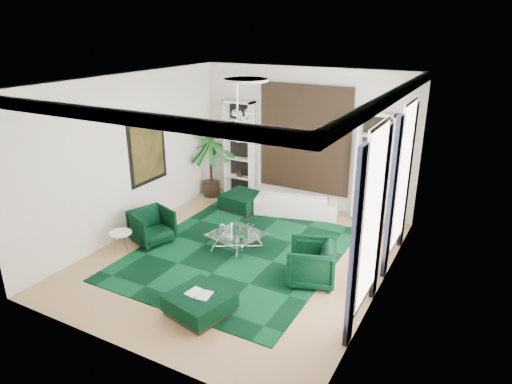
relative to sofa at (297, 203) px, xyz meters
The scene contains 30 objects.
floor 2.80m from the sofa, 92.51° to the right, with size 6.00×7.00×0.02m, color tan.
ceiling 4.47m from the sofa, 92.51° to the right, with size 6.00×7.00×0.02m, color white.
wall_back 1.75m from the sofa, 99.48° to the left, with size 6.00×0.02×3.80m, color silver.
wall_front 6.49m from the sofa, 91.11° to the right, with size 6.00×0.02×3.80m, color silver.
wall_left 4.48m from the sofa, 138.40° to the right, with size 0.02×7.00×3.80m, color silver.
wall_right 4.31m from the sofa, 43.91° to the right, with size 0.02×7.00×3.80m, color silver.
crown_molding 4.38m from the sofa, 92.51° to the right, with size 6.00×7.00×0.18m, color white, non-canonical shape.
ceiling_medallion 4.25m from the sofa, 92.81° to the right, with size 0.90×0.90×0.05m, color white.
tapestry 1.73m from the sofa, 100.16° to the left, with size 2.50×0.06×2.80m, color black.
shelving_left 2.40m from the sofa, 165.67° to the left, with size 0.90×0.38×2.80m, color white, non-canonical shape.
shelving_right 2.19m from the sofa, 16.14° to the left, with size 0.90×0.38×2.80m, color white, non-canonical shape.
painting 4.08m from the sofa, 144.80° to the right, with size 0.04×1.30×1.60m, color black.
window_near 4.93m from the sofa, 52.07° to the right, with size 0.03×1.10×2.90m, color white.
curtain_near_a 5.45m from the sofa, 57.58° to the right, with size 0.07×0.30×3.25m, color black.
curtain_near_b 4.27m from the sofa, 45.67° to the right, with size 0.07×0.30×3.25m, color black.
window_far 3.52m from the sofa, 24.06° to the right, with size 0.03×1.10×2.90m, color white.
curtain_far_a 3.75m from the sofa, 36.03° to the right, with size 0.07×0.30×3.25m, color black.
curtain_far_b 3.17m from the sofa, 10.02° to the right, with size 0.07×0.30×3.25m, color black.
rug 2.72m from the sofa, 95.37° to the right, with size 4.20×5.00×0.02m, color black.
sofa is the anchor object (origin of this frame).
armchair_left 3.89m from the sofa, 126.19° to the right, with size 0.84×0.87×0.79m, color black.
armchair_right 3.44m from the sofa, 61.73° to the right, with size 0.90×0.92×0.84m, color black.
coffee_table 2.56m from the sofa, 98.29° to the right, with size 1.06×1.06×0.37m, color white, non-canonical shape.
ottoman_side 1.50m from the sofa, 164.65° to the right, with size 0.99×0.99×0.44m, color black.
ottoman_front 4.95m from the sofa, 86.44° to the right, with size 0.98×0.98×0.39m, color black.
book 4.95m from the sofa, 86.44° to the right, with size 0.45×0.30×0.03m, color white.
side_table 4.64m from the sofa, 123.32° to the right, with size 0.50×0.50×0.48m, color white.
palm 2.95m from the sofa, behind, with size 1.66×1.66×2.65m, color #19591E, non-canonical shape.
chandelier 3.55m from the sofa, 97.98° to the right, with size 0.82×0.82×0.74m, color white, non-canonical shape.
table_plant 2.76m from the sofa, 92.13° to the right, with size 0.13×0.10×0.23m, color #19591E.
Camera 1 is at (4.54, -7.69, 4.82)m, focal length 32.00 mm.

